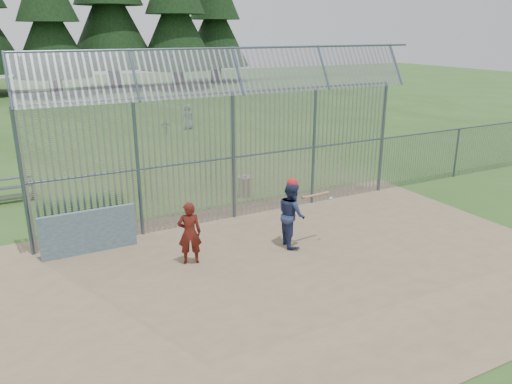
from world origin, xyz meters
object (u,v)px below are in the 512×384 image
batter (292,214)px  onlooker (190,233)px  dugout_wall (89,232)px  trash_can (245,186)px

batter → onlooker: bearing=96.0°
dugout_wall → onlooker: size_ratio=1.50×
dugout_wall → trash_can: size_ratio=3.05×
batter → onlooker: batter is taller
onlooker → trash_can: bearing=-113.6°
trash_can → dugout_wall: bearing=-158.1°
batter → onlooker: 2.91m
batter → onlooker: (-2.90, 0.25, -0.08)m
dugout_wall → batter: size_ratio=1.37×
dugout_wall → onlooker: bearing=-40.5°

